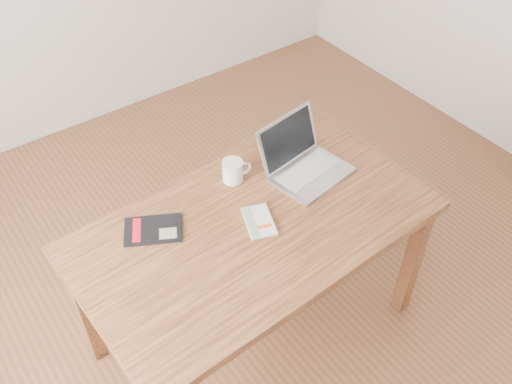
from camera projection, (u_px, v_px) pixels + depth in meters
room at (261, 77)px, 1.95m from camera, size 4.04×4.04×2.70m
desk at (255, 238)px, 2.34m from camera, size 1.48×0.89×0.75m
white_guidebook at (259, 221)px, 2.28m from camera, size 0.16×0.20×0.02m
black_guidebook at (153, 230)px, 2.25m from camera, size 0.27×0.24×0.01m
laptop at (303, 162)px, 2.48m from camera, size 0.37×0.35×0.23m
coffee_mug at (233, 171)px, 2.44m from camera, size 0.13×0.09×0.10m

